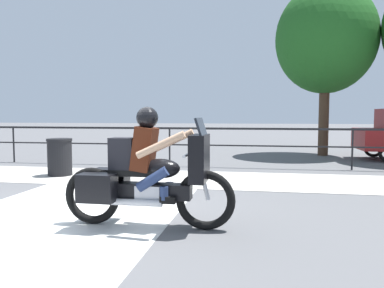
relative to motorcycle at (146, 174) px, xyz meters
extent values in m
plane|color=#565659|center=(-1.09, 0.41, -0.71)|extent=(120.00, 120.00, 0.00)
cube|color=#B7B2A8|center=(-1.09, 3.81, -0.71)|extent=(44.00, 2.40, 0.01)
cube|color=silver|center=(-1.37, 0.21, -0.71)|extent=(3.28, 6.00, 0.01)
cube|color=black|center=(-1.09, 5.95, 0.40)|extent=(36.00, 0.04, 0.06)
cube|color=black|center=(-1.09, 5.95, -0.09)|extent=(36.00, 0.03, 0.04)
cylinder|color=black|center=(-6.19, 5.95, -0.14)|extent=(0.05, 0.05, 1.14)
cylinder|color=black|center=(-1.09, 5.95, -0.14)|extent=(0.05, 0.05, 1.14)
cylinder|color=black|center=(4.01, 5.95, -0.14)|extent=(0.05, 0.05, 1.14)
torus|color=black|center=(0.80, 0.00, -0.32)|extent=(0.79, 0.11, 0.79)
torus|color=black|center=(-0.77, 0.00, -0.32)|extent=(0.79, 0.11, 0.79)
cube|color=black|center=(0.01, 0.00, -0.22)|extent=(1.20, 0.22, 0.20)
cube|color=silver|center=(0.04, 0.00, -0.27)|extent=(0.34, 0.26, 0.26)
ellipsoid|color=black|center=(0.20, 0.00, 0.08)|extent=(0.52, 0.30, 0.26)
cube|color=black|center=(-0.15, 0.00, 0.02)|extent=(0.69, 0.28, 0.08)
cube|color=black|center=(0.72, 0.00, 0.23)|extent=(0.20, 0.59, 0.61)
cube|color=#1E232B|center=(0.74, 0.00, 0.64)|extent=(0.10, 0.50, 0.24)
cylinder|color=silver|center=(0.58, 0.00, 0.28)|extent=(0.04, 0.70, 0.04)
cylinder|color=silver|center=(-0.18, -0.16, -0.35)|extent=(0.87, 0.09, 0.09)
cube|color=black|center=(-0.59, -0.24, -0.16)|extent=(0.48, 0.28, 0.37)
cube|color=black|center=(-0.59, 0.24, -0.16)|extent=(0.48, 0.28, 0.37)
cylinder|color=silver|center=(0.77, 0.00, -0.04)|extent=(0.19, 0.06, 0.55)
cube|color=#4C1E0F|center=(-0.02, 0.00, 0.34)|extent=(0.32, 0.36, 0.61)
sphere|color=tan|center=(0.02, 0.00, 0.73)|extent=(0.23, 0.23, 0.23)
sphere|color=black|center=(0.02, 0.00, 0.75)|extent=(0.29, 0.29, 0.29)
cylinder|color=navy|center=(0.13, -0.15, -0.04)|extent=(0.44, 0.13, 0.34)
cylinder|color=navy|center=(0.28, -0.15, -0.21)|extent=(0.11, 0.11, 0.17)
cube|color=black|center=(0.33, -0.15, -0.30)|extent=(0.20, 0.10, 0.09)
cylinder|color=navy|center=(0.13, 0.15, -0.04)|extent=(0.44, 0.13, 0.34)
cylinder|color=navy|center=(0.28, 0.15, -0.21)|extent=(0.11, 0.11, 0.17)
cube|color=black|center=(0.33, 0.15, -0.30)|extent=(0.20, 0.10, 0.09)
cylinder|color=tan|center=(0.28, -0.30, 0.42)|extent=(0.64, 0.09, 0.36)
cylinder|color=tan|center=(0.28, 0.30, 0.42)|extent=(0.64, 0.09, 0.36)
cube|color=black|center=(-0.32, 0.00, 0.27)|extent=(0.33, 0.27, 0.43)
torus|color=black|center=(5.56, 9.41, -0.36)|extent=(0.71, 0.11, 0.71)
cylinder|color=black|center=(-3.35, 3.73, -0.28)|extent=(0.58, 0.58, 0.86)
cylinder|color=black|center=(-3.35, 3.73, 0.18)|extent=(0.61, 0.61, 0.06)
cylinder|color=#473323|center=(3.87, 9.71, 0.68)|extent=(0.37, 0.37, 2.78)
ellipsoid|color=#1E561E|center=(3.87, 9.71, 3.55)|extent=(3.60, 3.60, 3.96)
camera|label=1|loc=(1.45, -4.76, 0.79)|focal=35.00mm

